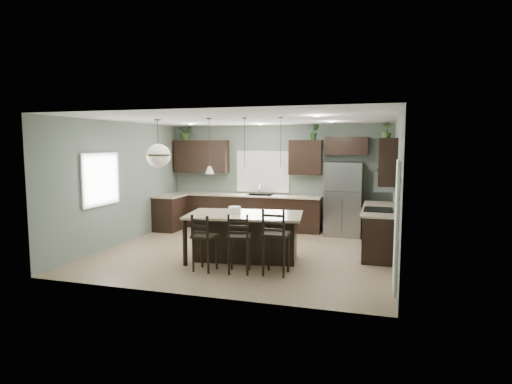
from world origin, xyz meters
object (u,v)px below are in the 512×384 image
object	(u,v)px
refrigerator	(344,199)
bar_stool_center	(239,243)
kitchen_island	(245,237)
bar_stool_right	(276,241)
plant_back_left	(187,132)
bar_stool_left	(205,242)
serving_dish	(235,210)

from	to	relation	value
refrigerator	bar_stool_center	bearing A→B (deg)	-111.32
kitchen_island	refrigerator	bearing A→B (deg)	52.54
refrigerator	bar_stool_right	world-z (taller)	refrigerator
refrigerator	plant_back_left	size ratio (longest dim) A/B	3.97
bar_stool_center	bar_stool_right	bearing A→B (deg)	-3.48
refrigerator	kitchen_island	xyz separation A→B (m)	(-1.65, -2.92, -0.46)
bar_stool_right	bar_stool_left	bearing A→B (deg)	-173.13
refrigerator	serving_dish	world-z (taller)	refrigerator
bar_stool_left	bar_stool_center	distance (m)	0.64
kitchen_island	plant_back_left	size ratio (longest dim) A/B	4.79
kitchen_island	bar_stool_center	world-z (taller)	bar_stool_center
plant_back_left	refrigerator	bearing A→B (deg)	-2.94
plant_back_left	bar_stool_center	bearing A→B (deg)	-53.90
bar_stool_center	bar_stool_right	xyz separation A→B (m)	(0.65, 0.09, 0.05)
serving_dish	plant_back_left	bearing A→B (deg)	128.70
bar_stool_left	bar_stool_right	bearing A→B (deg)	13.49
kitchen_island	bar_stool_center	distance (m)	0.88
bar_stool_center	bar_stool_right	size ratio (longest dim) A/B	0.91
plant_back_left	bar_stool_left	bearing A→B (deg)	-60.67
kitchen_island	serving_dish	distance (m)	0.57
bar_stool_left	bar_stool_right	size ratio (longest dim) A/B	0.88
serving_dish	bar_stool_left	world-z (taller)	serving_dish
serving_dish	plant_back_left	size ratio (longest dim) A/B	0.52
refrigerator	kitchen_island	size ratio (longest dim) A/B	0.83
bar_stool_left	plant_back_left	xyz separation A→B (m)	(-2.28, 4.06, 2.11)
refrigerator	bar_stool_center	size ratio (longest dim) A/B	1.70
refrigerator	plant_back_left	distance (m)	4.72
bar_stool_right	serving_dish	bearing A→B (deg)	144.42
bar_stool_left	refrigerator	bearing A→B (deg)	67.97
kitchen_island	bar_stool_right	bearing A→B (deg)	-50.75
bar_stool_right	plant_back_left	xyz separation A→B (m)	(-3.57, 3.91, 2.04)
bar_stool_left	bar_stool_right	distance (m)	1.29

